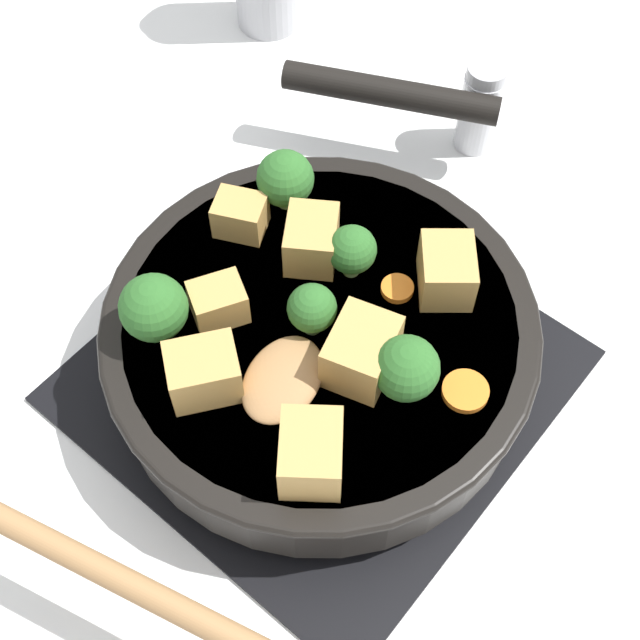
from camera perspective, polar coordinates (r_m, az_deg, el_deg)
The scene contains 19 objects.
ground_plane at distance 0.67m, azimuth -0.00°, elevation -3.66°, with size 2.40×2.40×0.00m, color white.
front_burner_grate at distance 0.66m, azimuth -0.00°, elevation -3.17°, with size 0.31×0.31×0.03m.
skillet_pan at distance 0.62m, azimuth 0.06°, elevation -0.95°, with size 0.42×0.34×0.05m.
wooden_spoon at distance 0.54m, azimuth -6.77°, elevation -11.21°, with size 0.23×0.24×0.02m.
tofu_cube_center_large at distance 0.60m, azimuth -6.53°, elevation 1.14°, with size 0.04×0.03×0.03m, color tan.
tofu_cube_near_handle at distance 0.54m, azimuth -0.58°, elevation -8.53°, with size 0.05×0.04×0.04m, color tan.
tofu_cube_east_chunk at distance 0.64m, azimuth -5.12°, elevation 6.68°, with size 0.04×0.03×0.03m, color tan.
tofu_cube_west_chunk at distance 0.57m, azimuth -7.46°, elevation -3.34°, with size 0.04×0.04×0.04m, color tan.
tofu_cube_back_piece at distance 0.57m, azimuth 2.66°, elevation -2.05°, with size 0.05×0.04×0.04m, color tan.
tofu_cube_front_piece at distance 0.61m, azimuth 8.11°, elevation 3.14°, with size 0.04×0.04×0.04m, color tan.
tofu_cube_mid_small at distance 0.62m, azimuth -0.55°, elevation 5.16°, with size 0.04×0.03×0.03m, color tan.
broccoli_floret_near_spoon at distance 0.58m, azimuth -10.60°, elevation 0.76°, with size 0.05×0.05×0.05m.
broccoli_floret_center_top at distance 0.64m, azimuth -2.24°, elevation 9.01°, with size 0.04×0.04×0.05m.
broccoli_floret_east_rim at distance 0.56m, azimuth 5.54°, elevation -3.12°, with size 0.04×0.04×0.05m.
broccoli_floret_west_rim at distance 0.61m, azimuth 2.05°, elevation 4.48°, with size 0.03×0.03×0.04m.
broccoli_floret_north_edge at distance 0.58m, azimuth -0.38°, elevation 0.63°, with size 0.03×0.03×0.04m.
carrot_slice_orange_thin at distance 0.58m, azimuth 9.29°, elevation -4.51°, with size 0.03×0.03×0.01m, color orange.
carrot_slice_near_center at distance 0.62m, azimuth 4.97°, elevation 2.02°, with size 0.02×0.02×0.01m, color orange.
salt_shaker at distance 0.80m, azimuth 10.22°, elevation 13.27°, with size 0.04×0.04×0.09m.
Camera 1 is at (0.25, 0.21, 0.59)m, focal length 50.00 mm.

